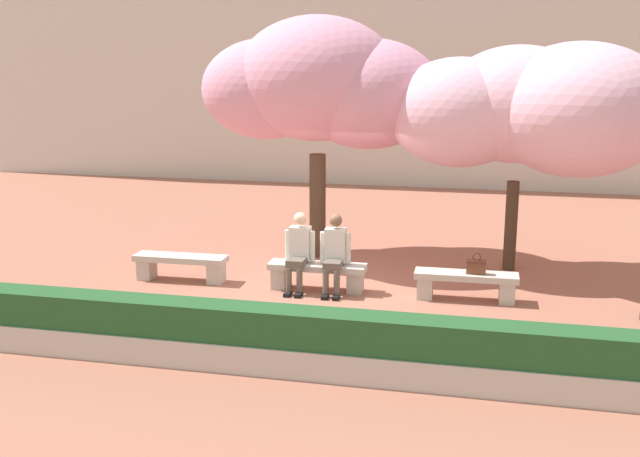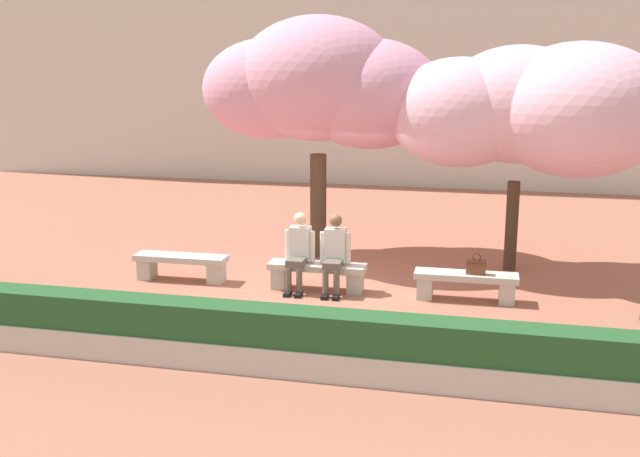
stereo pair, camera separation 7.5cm
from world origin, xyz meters
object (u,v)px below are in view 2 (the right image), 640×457
handbag (476,266)px  cherry_tree_secondary (531,109)px  stone_bench_center (466,282)px  cherry_tree_main (325,87)px  stone_bench_near_west (317,273)px  person_seated_left (299,249)px  stone_bench_west_end (181,264)px  person_seated_right (334,251)px

handbag → cherry_tree_secondary: bearing=68.0°
stone_bench_center → cherry_tree_secondary: cherry_tree_secondary is taller
cherry_tree_main → handbag: bearing=-37.0°
stone_bench_near_west → cherry_tree_secondary: (3.32, 1.87, 2.60)m
stone_bench_near_west → person_seated_left: person_seated_left is taller
person_seated_left → cherry_tree_main: size_ratio=0.28×
person_seated_left → cherry_tree_secondary: bearing=27.9°
stone_bench_west_end → stone_bench_near_west: 2.41m
stone_bench_west_end → cherry_tree_main: bearing=47.2°
cherry_tree_secondary → cherry_tree_main: bearing=175.0°
stone_bench_near_west → person_seated_right: person_seated_right is taller
cherry_tree_main → person_seated_right: bearing=-73.1°
stone_bench_west_end → cherry_tree_secondary: bearing=18.0°
stone_bench_near_west → stone_bench_west_end: bearing=180.0°
stone_bench_west_end → cherry_tree_main: size_ratio=0.36×
cherry_tree_main → cherry_tree_secondary: bearing=-5.0°
stone_bench_near_west → person_seated_left: 0.50m
stone_bench_near_west → handbag: 2.58m
stone_bench_west_end → person_seated_right: bearing=-1.1°
handbag → cherry_tree_main: bearing=143.0°
person_seated_right → stone_bench_west_end: bearing=178.9°
stone_bench_near_west → cherry_tree_main: bearing=99.9°
person_seated_right → stone_bench_center: bearing=1.5°
person_seated_left → person_seated_right: size_ratio=1.00×
stone_bench_center → handbag: handbag is taller
cherry_tree_main → cherry_tree_secondary: cherry_tree_main is taller
person_seated_right → cherry_tree_secondary: 4.21m
person_seated_left → handbag: person_seated_left is taller
stone_bench_center → cherry_tree_secondary: (0.91, 1.87, 2.60)m
person_seated_right → cherry_tree_main: cherry_tree_main is taller
person_seated_right → cherry_tree_main: 3.47m
stone_bench_near_west → person_seated_left: (-0.30, -0.05, 0.40)m
stone_bench_west_end → stone_bench_center: bearing=0.0°
cherry_tree_main → cherry_tree_secondary: 3.74m
cherry_tree_main → cherry_tree_secondary: (3.71, -0.33, -0.34)m
stone_bench_west_end → stone_bench_center: 4.83m
stone_bench_near_west → person_seated_right: bearing=-10.1°
cherry_tree_main → stone_bench_near_west: bearing=-80.1°
person_seated_right → handbag: bearing=0.8°
person_seated_right → handbag: (2.26, 0.03, -0.12)m
stone_bench_west_end → handbag: handbag is taller
cherry_tree_main → stone_bench_west_end: bearing=-132.8°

